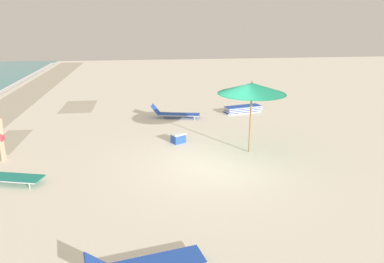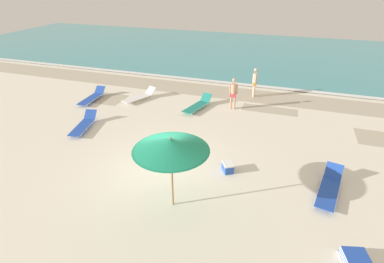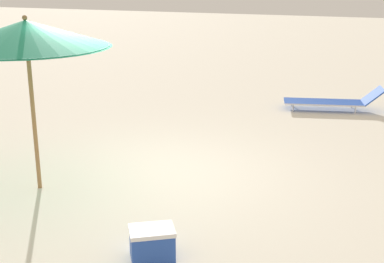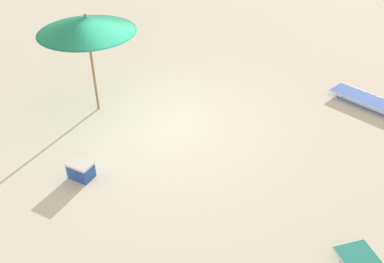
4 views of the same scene
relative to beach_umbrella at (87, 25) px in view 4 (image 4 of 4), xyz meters
name	(u,v)px [view 4 (image 4 of 4)]	position (x,y,z in m)	size (l,w,h in m)	color
ground_plane	(158,125)	(-0.99, 1.40, -2.34)	(60.00, 60.00, 0.16)	silver
beach_umbrella	(87,25)	(0.00, 0.00, 0.00)	(2.32, 2.32, 2.52)	#9E7547
sun_lounger_near_water_left	(374,100)	(-6.12, 3.68, -2.05)	(1.05, 2.27, 0.55)	blue
cooler_box	(81,170)	(1.30, 2.39, -2.08)	(0.56, 0.61, 0.37)	blue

